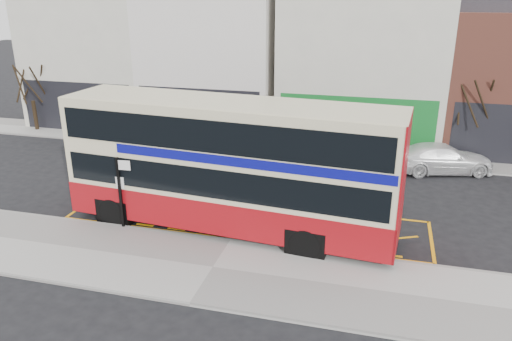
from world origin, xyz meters
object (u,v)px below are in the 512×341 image
(bus_stop_post, at_px, (121,185))
(street_tree_left, at_px, (29,74))
(car_white, at_px, (442,158))
(double_decker_bus, at_px, (231,165))
(car_grey, at_px, (232,145))
(street_tree_right, at_px, (475,88))
(car_silver, at_px, (152,142))

(bus_stop_post, relative_size, street_tree_left, 0.51)
(bus_stop_post, relative_size, car_white, 0.57)
(double_decker_bus, distance_m, bus_stop_post, 4.10)
(car_grey, xyz_separation_m, car_white, (10.77, 0.32, 0.05))
(double_decker_bus, bearing_deg, street_tree_right, 52.85)
(car_white, xyz_separation_m, street_tree_left, (-24.25, 1.31, 2.96))
(car_silver, relative_size, car_grey, 0.95)
(car_grey, height_order, street_tree_right, street_tree_right)
(car_silver, bearing_deg, street_tree_left, 64.84)
(car_grey, relative_size, street_tree_left, 0.74)
(double_decker_bus, distance_m, car_white, 12.00)
(double_decker_bus, distance_m, street_tree_right, 14.36)
(street_tree_left, bearing_deg, double_decker_bus, -31.56)
(car_white, height_order, street_tree_right, street_tree_right)
(car_grey, distance_m, street_tree_left, 13.90)
(car_white, height_order, street_tree_left, street_tree_left)
(bus_stop_post, relative_size, car_silver, 0.73)
(car_silver, bearing_deg, bus_stop_post, -172.16)
(double_decker_bus, height_order, car_white, double_decker_bus)
(car_silver, distance_m, car_white, 15.22)
(car_silver, height_order, street_tree_right, street_tree_right)
(street_tree_right, bearing_deg, bus_stop_post, -138.82)
(double_decker_bus, bearing_deg, bus_stop_post, -158.35)
(car_grey, distance_m, car_white, 10.78)
(street_tree_left, bearing_deg, car_grey, -6.88)
(car_white, bearing_deg, car_silver, 77.99)
(street_tree_left, height_order, street_tree_right, street_tree_right)
(car_grey, bearing_deg, bus_stop_post, -170.91)
(car_grey, height_order, car_white, car_white)
(car_white, xyz_separation_m, street_tree_right, (1.36, 2.07, 3.16))
(double_decker_bus, xyz_separation_m, car_silver, (-6.97, 7.66, -1.94))
(car_grey, bearing_deg, double_decker_bus, -145.69)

